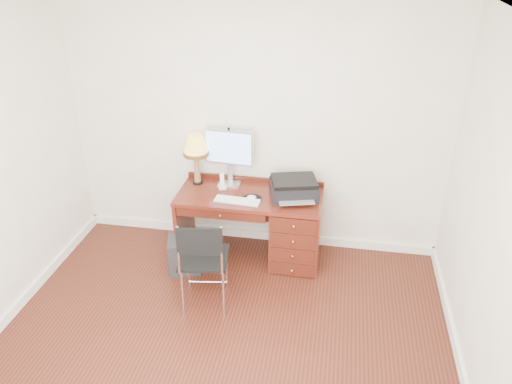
% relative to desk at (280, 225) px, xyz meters
% --- Properties ---
extents(ground, '(4.00, 4.00, 0.00)m').
position_rel_desk_xyz_m(ground, '(-0.32, -1.40, -0.41)').
color(ground, '#36140C').
rests_on(ground, ground).
extents(room_shell, '(4.00, 4.00, 4.00)m').
position_rel_desk_xyz_m(room_shell, '(-0.32, -0.77, -0.36)').
color(room_shell, white).
rests_on(room_shell, ground).
extents(desk, '(1.50, 0.67, 0.75)m').
position_rel_desk_xyz_m(desk, '(0.00, 0.00, 0.00)').
color(desk, '#5E1F13').
rests_on(desk, ground).
extents(monitor, '(0.53, 0.19, 0.61)m').
position_rel_desk_xyz_m(monitor, '(-0.58, 0.22, 0.72)').
color(monitor, silver).
rests_on(monitor, desk).
extents(keyboard, '(0.47, 0.17, 0.02)m').
position_rel_desk_xyz_m(keyboard, '(-0.42, -0.17, 0.35)').
color(keyboard, white).
rests_on(keyboard, desk).
extents(mouse_pad, '(0.21, 0.21, 0.04)m').
position_rel_desk_xyz_m(mouse_pad, '(-0.28, -0.10, 0.35)').
color(mouse_pad, black).
rests_on(mouse_pad, desk).
extents(printer, '(0.54, 0.47, 0.21)m').
position_rel_desk_xyz_m(printer, '(0.13, 0.02, 0.44)').
color(printer, black).
rests_on(printer, desk).
extents(leg_lamp, '(0.27, 0.27, 0.55)m').
position_rel_desk_xyz_m(leg_lamp, '(-0.93, 0.16, 0.74)').
color(leg_lamp, black).
rests_on(leg_lamp, desk).
extents(phone, '(0.10, 0.10, 0.17)m').
position_rel_desk_xyz_m(phone, '(-0.64, 0.09, 0.39)').
color(phone, white).
rests_on(phone, desk).
extents(pen_cup, '(0.08, 0.08, 0.10)m').
position_rel_desk_xyz_m(pen_cup, '(0.04, 0.17, 0.39)').
color(pen_cup, black).
rests_on(pen_cup, desk).
extents(chair, '(0.51, 0.51, 0.94)m').
position_rel_desk_xyz_m(chair, '(-0.60, -0.90, 0.16)').
color(chair, black).
rests_on(chair, ground).
extents(equipment_box, '(0.40, 0.40, 0.38)m').
position_rel_desk_xyz_m(equipment_box, '(-0.95, -0.38, -0.22)').
color(equipment_box, black).
rests_on(equipment_box, ground).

